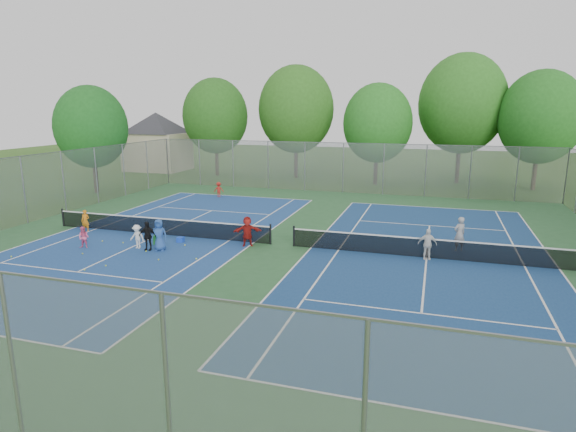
% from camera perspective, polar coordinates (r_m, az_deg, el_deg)
% --- Properties ---
extents(ground, '(120.00, 120.00, 0.00)m').
position_cam_1_polar(ground, '(24.21, -0.70, -3.51)').
color(ground, '#30581B').
rests_on(ground, ground).
extents(court_pad, '(32.00, 32.00, 0.01)m').
position_cam_1_polar(court_pad, '(24.20, -0.70, -3.49)').
color(court_pad, '#2B5B31').
rests_on(court_pad, ground).
extents(court_left, '(10.97, 23.77, 0.01)m').
position_cam_1_polar(court_left, '(27.11, -14.94, -2.12)').
color(court_left, navy).
rests_on(court_left, court_pad).
extents(court_right, '(10.97, 23.77, 0.01)m').
position_cam_1_polar(court_right, '(23.12, 16.10, -4.77)').
color(court_right, navy).
rests_on(court_right, court_pad).
extents(net_left, '(12.87, 0.10, 0.91)m').
position_cam_1_polar(net_left, '(27.00, -14.99, -1.22)').
color(net_left, black).
rests_on(net_left, ground).
extents(net_right, '(12.87, 0.10, 0.91)m').
position_cam_1_polar(net_right, '(23.00, 16.17, -3.73)').
color(net_right, black).
rests_on(net_right, ground).
extents(fence_north, '(32.00, 0.10, 4.00)m').
position_cam_1_polar(fence_north, '(39.06, 6.55, 5.69)').
color(fence_north, gray).
rests_on(fence_north, ground).
extents(fence_south, '(32.00, 0.10, 4.00)m').
position_cam_1_polar(fence_south, '(10.56, -29.69, -16.11)').
color(fence_south, gray).
rests_on(fence_south, ground).
extents(fence_west, '(0.10, 32.00, 4.00)m').
position_cam_1_polar(fence_west, '(32.36, -28.81, 2.70)').
color(fence_west, gray).
rests_on(fence_west, ground).
extents(house, '(11.03, 11.03, 7.30)m').
position_cam_1_polar(house, '(54.60, -15.32, 9.67)').
color(house, '#B7A88C').
rests_on(house, ground).
extents(tree_nw, '(6.40, 6.40, 9.58)m').
position_cam_1_polar(tree_nw, '(48.92, -8.60, 11.63)').
color(tree_nw, '#443326').
rests_on(tree_nw, ground).
extents(tree_nl, '(7.20, 7.20, 10.69)m').
position_cam_1_polar(tree_nl, '(46.98, 0.96, 12.52)').
color(tree_nl, '#443326').
rests_on(tree_nl, ground).
extents(tree_nc, '(6.00, 6.00, 8.85)m').
position_cam_1_polar(tree_nc, '(43.43, 10.57, 10.76)').
color(tree_nc, '#443326').
rests_on(tree_nc, ground).
extents(tree_nr, '(7.60, 7.60, 11.42)m').
position_cam_1_polar(tree_nr, '(46.14, 19.98, 12.39)').
color(tree_nr, '#443326').
rests_on(tree_nr, ground).
extents(tree_ne, '(6.60, 6.60, 9.77)m').
position_cam_1_polar(tree_ne, '(44.80, 27.77, 10.32)').
color(tree_ne, '#443326').
rests_on(tree_ne, ground).
extents(tree_side_w, '(5.60, 5.60, 8.47)m').
position_cam_1_polar(tree_side_w, '(41.43, -22.29, 9.73)').
color(tree_side_w, '#443326').
rests_on(tree_side_w, ground).
extents(ball_crate, '(0.35, 0.35, 0.28)m').
position_cam_1_polar(ball_crate, '(25.34, -12.62, -2.75)').
color(ball_crate, blue).
rests_on(ball_crate, ground).
extents(ball_hopper, '(0.30, 0.30, 0.50)m').
position_cam_1_polar(ball_hopper, '(25.14, -15.33, -2.76)').
color(ball_hopper, green).
rests_on(ball_hopper, ground).
extents(student_a, '(0.50, 0.39, 1.22)m').
position_cam_1_polar(student_a, '(29.01, -22.88, -0.53)').
color(student_a, orange).
rests_on(student_a, ground).
extents(student_b, '(0.59, 0.49, 1.08)m').
position_cam_1_polar(student_b, '(25.65, -23.05, -2.36)').
color(student_b, pink).
rests_on(student_b, ground).
extents(student_c, '(0.79, 0.47, 1.20)m').
position_cam_1_polar(student_c, '(24.67, -17.44, -2.36)').
color(student_c, white).
rests_on(student_c, ground).
extents(student_d, '(0.90, 0.51, 1.44)m').
position_cam_1_polar(student_d, '(24.17, -16.33, -2.29)').
color(student_d, black).
rests_on(student_d, ground).
extents(student_e, '(0.86, 0.67, 1.55)m').
position_cam_1_polar(student_e, '(24.00, -15.02, -2.18)').
color(student_e, '#2A529B').
rests_on(student_e, ground).
extents(student_f, '(1.46, 0.99, 1.51)m').
position_cam_1_polar(student_f, '(24.00, -4.83, -1.83)').
color(student_f, '#A61C17').
rests_on(student_f, ground).
extents(child_far_baseline, '(0.85, 0.64, 1.17)m').
position_cam_1_polar(child_far_baseline, '(37.33, -8.20, 3.11)').
color(child_far_baseline, '#A62017').
rests_on(child_far_baseline, ground).
extents(instructor, '(0.74, 0.68, 1.69)m').
position_cam_1_polar(instructor, '(24.48, 19.65, -2.03)').
color(instructor, '#97979A').
rests_on(instructor, ground).
extents(teen_court_b, '(0.88, 0.46, 1.44)m').
position_cam_1_polar(teen_court_b, '(22.75, 16.18, -3.21)').
color(teen_court_b, white).
rests_on(teen_court_b, ground).
extents(tennis_ball_0, '(0.07, 0.07, 0.07)m').
position_cam_1_polar(tennis_ball_0, '(22.49, -20.78, -5.57)').
color(tennis_ball_0, '#C5E134').
rests_on(tennis_ball_0, ground).
extents(tennis_ball_1, '(0.07, 0.07, 0.07)m').
position_cam_1_polar(tennis_ball_1, '(22.35, -10.82, -5.05)').
color(tennis_ball_1, '#E4F238').
rests_on(tennis_ball_1, ground).
extents(tennis_ball_2, '(0.07, 0.07, 0.07)m').
position_cam_1_polar(tennis_ball_2, '(25.68, -29.96, -4.23)').
color(tennis_ball_2, '#D4EB36').
rests_on(tennis_ball_2, ground).
extents(tennis_ball_3, '(0.07, 0.07, 0.07)m').
position_cam_1_polar(tennis_ball_3, '(25.90, -18.97, -3.05)').
color(tennis_ball_3, '#C5DC33').
rests_on(tennis_ball_3, ground).
extents(tennis_ball_4, '(0.07, 0.07, 0.07)m').
position_cam_1_polar(tennis_ball_4, '(24.06, -16.46, -4.07)').
color(tennis_ball_4, '#C9E936').
rests_on(tennis_ball_4, ground).
extents(tennis_ball_5, '(0.07, 0.07, 0.07)m').
position_cam_1_polar(tennis_ball_5, '(24.64, -12.12, -3.42)').
color(tennis_ball_5, '#EBF138').
rests_on(tennis_ball_5, ground).
extents(tennis_ball_6, '(0.07, 0.07, 0.07)m').
position_cam_1_polar(tennis_ball_6, '(22.27, -22.96, -5.94)').
color(tennis_ball_6, '#D0DA32').
rests_on(tennis_ball_6, ground).
extents(tennis_ball_7, '(0.07, 0.07, 0.07)m').
position_cam_1_polar(tennis_ball_7, '(22.62, -15.09, -5.06)').
color(tennis_ball_7, yellow).
rests_on(tennis_ball_7, ground).
extents(tennis_ball_8, '(0.07, 0.07, 0.07)m').
position_cam_1_polar(tennis_ball_8, '(26.33, -16.83, -2.64)').
color(tennis_ball_8, yellow).
rests_on(tennis_ball_8, ground).
extents(tennis_ball_9, '(0.07, 0.07, 0.07)m').
position_cam_1_polar(tennis_ball_9, '(24.68, -23.17, -4.17)').
color(tennis_ball_9, gold).
rests_on(tennis_ball_9, ground).
extents(tennis_ball_10, '(0.07, 0.07, 0.07)m').
position_cam_1_polar(tennis_ball_10, '(26.58, -21.14, -2.82)').
color(tennis_ball_10, '#D1DC33').
rests_on(tennis_ball_10, ground).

